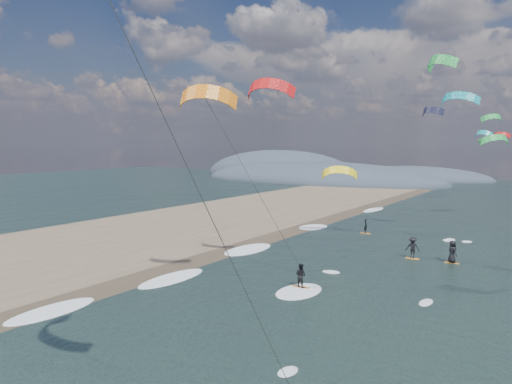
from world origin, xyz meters
The scene contains 6 objects.
wet_sand_strip centered at (-12.00, 10.00, 0.00)m, with size 3.00×240.00×0.00m, color #382D23.
coastal_hills centered at (-44.84, 107.86, 0.00)m, with size 80.00×41.00×15.00m.
kitesurfer_near_b centered at (-3.61, 13.73, 8.75)m, with size 7.02×8.64×13.75m.
far_kitesurfers centered at (2.89, 31.62, 0.91)m, with size 11.69×9.72×1.85m.
bg_kite_field centered at (0.58, 50.95, 12.34)m, with size 15.62×73.02×10.84m.
shoreline_surf centered at (-10.80, 14.75, 0.00)m, with size 2.40×79.40×0.11m.
Camera 1 is at (13.96, -11.13, 9.78)m, focal length 35.00 mm.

